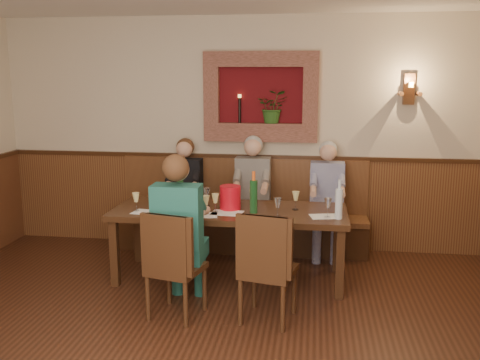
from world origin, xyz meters
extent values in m
cube|color=beige|center=(0.00, 3.00, 1.40)|extent=(6.00, 0.04, 2.80)
cube|color=#512817|center=(0.00, 2.98, 0.55)|extent=(6.00, 0.04, 1.10)
cube|color=#381E0F|center=(0.00, 2.98, 1.12)|extent=(6.02, 0.06, 0.05)
cube|color=#550C10|center=(0.20, 2.98, 1.85)|extent=(1.00, 0.02, 0.70)
cube|color=#995A4E|center=(0.20, 2.94, 2.29)|extent=(1.36, 0.12, 0.18)
cube|color=#995A4E|center=(0.20, 2.94, 1.41)|extent=(1.36, 0.12, 0.18)
cube|color=#995A4E|center=(-0.39, 2.94, 1.85)|extent=(0.18, 0.12, 0.70)
cube|color=#995A4E|center=(0.79, 2.94, 1.85)|extent=(0.18, 0.12, 0.70)
cube|color=#995A4E|center=(0.20, 2.94, 1.52)|extent=(1.00, 0.14, 0.04)
imported|color=#29521C|center=(0.35, 2.94, 1.74)|extent=(0.35, 0.30, 0.39)
cylinder|color=black|center=(-0.05, 2.94, 1.69)|extent=(0.03, 0.03, 0.30)
cylinder|color=#FFBF59|center=(-0.05, 2.94, 1.86)|extent=(0.04, 0.04, 0.04)
cube|color=#512817|center=(1.90, 2.95, 1.95)|extent=(0.12, 0.08, 0.35)
cylinder|color=#512817|center=(1.80, 2.88, 1.90)|extent=(0.05, 0.18, 0.05)
cylinder|color=#512817|center=(2.00, 2.88, 1.90)|extent=(0.05, 0.18, 0.05)
cylinder|color=#FFBF59|center=(1.90, 2.82, 2.00)|extent=(0.06, 0.06, 0.06)
cube|color=#351E10|center=(0.00, 1.85, 0.72)|extent=(2.40, 0.90, 0.06)
cube|color=#351E10|center=(-1.12, 1.48, 0.34)|extent=(0.08, 0.08, 0.69)
cube|color=#351E10|center=(1.12, 1.48, 0.34)|extent=(0.08, 0.08, 0.69)
cube|color=#351E10|center=(-1.12, 2.22, 0.34)|extent=(0.08, 0.08, 0.69)
cube|color=#351E10|center=(1.12, 2.22, 0.34)|extent=(0.08, 0.08, 0.69)
cube|color=#381E0F|center=(0.00, 2.76, 0.20)|extent=(3.00, 0.40, 0.40)
cube|color=#512817|center=(0.00, 2.76, 0.42)|extent=(3.00, 0.45, 0.06)
cube|color=#512817|center=(0.00, 2.95, 0.78)|extent=(3.00, 0.06, 0.66)
cube|color=#351E10|center=(-0.33, 0.91, 0.21)|extent=(0.50, 0.50, 0.41)
cube|color=#351E10|center=(-0.33, 0.91, 0.44)|extent=(0.52, 0.52, 0.05)
cube|color=#351E10|center=(-0.38, 0.72, 0.72)|extent=(0.43, 0.14, 0.51)
cube|color=#351E10|center=(0.48, 0.94, 0.21)|extent=(0.50, 0.50, 0.42)
cube|color=#351E10|center=(0.48, 0.94, 0.44)|extent=(0.52, 0.52, 0.05)
cube|color=#351E10|center=(0.44, 0.75, 0.73)|extent=(0.44, 0.13, 0.52)
cube|color=black|center=(-0.69, 2.62, 0.23)|extent=(0.39, 0.41, 0.45)
cube|color=black|center=(-0.69, 2.78, 0.86)|extent=(0.39, 0.21, 0.52)
sphere|color=#D8A384|center=(-0.69, 2.74, 1.24)|extent=(0.20, 0.20, 0.20)
sphere|color=#4C2D19|center=(-0.69, 2.79, 1.26)|extent=(0.22, 0.22, 0.22)
cube|color=#5E5956|center=(0.13, 2.61, 0.23)|extent=(0.41, 0.43, 0.45)
cube|color=#5E5956|center=(0.13, 2.78, 0.88)|extent=(0.41, 0.22, 0.54)
sphere|color=#D8A384|center=(0.13, 2.74, 1.28)|extent=(0.21, 0.21, 0.21)
sphere|color=#B2B2B2|center=(0.13, 2.79, 1.30)|extent=(0.23, 0.23, 0.23)
cube|color=navy|center=(1.01, 2.62, 0.23)|extent=(0.39, 0.41, 0.45)
cube|color=navy|center=(1.01, 2.78, 0.86)|extent=(0.39, 0.21, 0.51)
sphere|color=#D8A384|center=(1.01, 2.74, 1.23)|extent=(0.20, 0.20, 0.20)
sphere|color=#B2B2B2|center=(1.01, 2.79, 1.25)|extent=(0.21, 0.21, 0.21)
cube|color=navy|center=(-0.33, 1.15, 0.23)|extent=(0.43, 0.45, 0.45)
cube|color=navy|center=(-0.33, 0.98, 0.90)|extent=(0.43, 0.23, 0.56)
sphere|color=#D8A384|center=(-0.33, 1.02, 1.31)|extent=(0.22, 0.22, 0.22)
sphere|color=#4C2D19|center=(-0.33, 0.97, 1.33)|extent=(0.24, 0.24, 0.24)
cylinder|color=red|center=(0.00, 1.85, 0.87)|extent=(0.25, 0.25, 0.25)
cylinder|color=#19471E|center=(0.26, 1.74, 0.92)|extent=(0.08, 0.08, 0.33)
cylinder|color=orange|center=(0.26, 1.74, 1.13)|extent=(0.03, 0.03, 0.09)
cylinder|color=#19471E|center=(-0.56, 1.99, 0.90)|extent=(0.09, 0.09, 0.30)
cylinder|color=#19471E|center=(-0.56, 1.99, 1.10)|extent=(0.04, 0.04, 0.09)
cylinder|color=silver|center=(1.10, 1.63, 0.90)|extent=(0.08, 0.08, 0.29)
cylinder|color=silver|center=(1.10, 1.63, 1.09)|extent=(0.03, 0.03, 0.09)
cube|color=white|center=(-0.81, 1.60, 0.75)|extent=(0.31, 0.24, 0.00)
cube|color=white|center=(0.00, 1.69, 0.75)|extent=(0.32, 0.24, 0.00)
cube|color=white|center=(0.97, 1.69, 0.75)|extent=(0.31, 0.25, 0.00)
cube|color=white|center=(-0.24, 1.57, 0.75)|extent=(0.34, 0.27, 0.00)
camera|label=1|loc=(0.85, -3.43, 2.13)|focal=40.00mm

